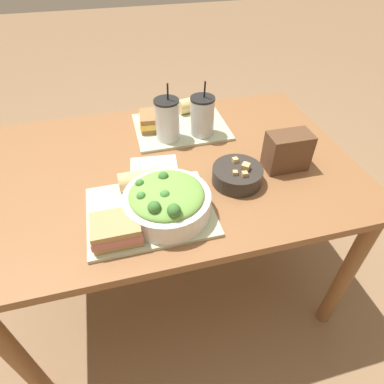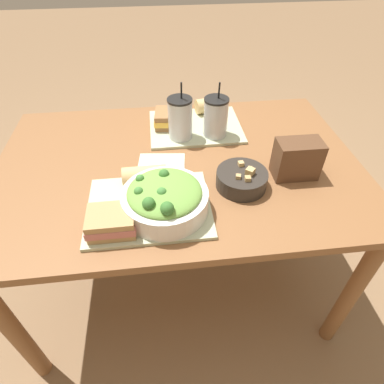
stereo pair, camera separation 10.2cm
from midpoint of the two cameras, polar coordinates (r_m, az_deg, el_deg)
ground_plane at (r=1.75m, az=-4.45°, el=-14.60°), size 12.00×12.00×0.00m
dining_table at (r=1.27m, az=-5.96°, el=1.55°), size 1.36×0.91×0.73m
tray_near at (r=1.02m, az=-10.26°, el=-3.52°), size 0.39×0.31×0.01m
tray_far at (r=1.42m, az=-4.08°, el=11.39°), size 0.39×0.31×0.01m
salad_bowl at (r=0.97m, az=-7.51°, el=-1.64°), size 0.27×0.27×0.11m
soup_bowl at (r=1.11m, az=5.48°, el=2.99°), size 0.17×0.17×0.08m
sandwich_near at (r=0.94m, az=-16.38°, el=-6.57°), size 0.14×0.11×0.06m
baguette_near at (r=1.08m, az=-11.57°, el=2.09°), size 0.15×0.07×0.06m
sandwich_far at (r=1.40m, az=-8.63°, el=12.41°), size 0.14×0.13×0.06m
baguette_far at (r=1.51m, az=-2.06°, el=15.22°), size 0.13×0.09×0.06m
drink_cup_dark at (r=1.30m, az=-6.70°, el=12.37°), size 0.10×0.10×0.23m
drink_cup_red at (r=1.32m, az=-0.43°, el=13.09°), size 0.10×0.10×0.22m
chip_bag at (r=1.19m, az=14.26°, el=6.96°), size 0.15×0.09×0.14m
napkin_folded at (r=1.21m, az=-9.22°, el=4.56°), size 0.18×0.14×0.00m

